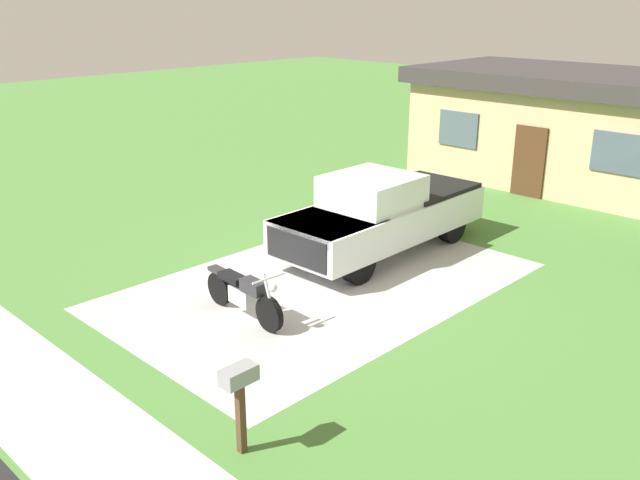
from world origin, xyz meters
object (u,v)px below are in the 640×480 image
at_px(pickup_truck, 384,212).
at_px(neighbor_house, 571,126).
at_px(motorcycle, 244,294).
at_px(mailbox, 239,387).

height_order(pickup_truck, neighbor_house, neighbor_house).
bearing_deg(motorcycle, pickup_truck, 95.24).
relative_size(motorcycle, mailbox, 1.76).
distance_m(pickup_truck, mailbox, 7.97).
bearing_deg(pickup_truck, mailbox, -63.93).
bearing_deg(pickup_truck, motorcycle, -84.76).
distance_m(pickup_truck, neighbor_house, 9.21).
relative_size(pickup_truck, neighbor_house, 0.59).
height_order(motorcycle, neighbor_house, neighbor_house).
height_order(pickup_truck, mailbox, pickup_truck).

